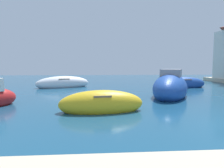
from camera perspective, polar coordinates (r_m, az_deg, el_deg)
moored_boat_0 at (r=19.85m, az=-14.54°, el=0.21°), size 5.56×3.56×1.48m
moored_boat_1 at (r=14.16m, az=17.18°, el=-0.97°), size 4.58×6.04×2.40m
moored_boat_2 at (r=9.08m, az=-3.18°, el=-5.97°), size 4.16×1.84×1.32m
moored_boat_4 at (r=20.51m, az=21.01°, el=0.10°), size 4.54×1.98×1.36m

